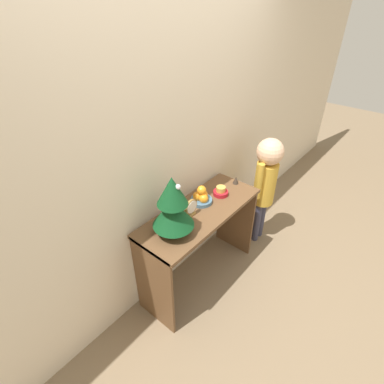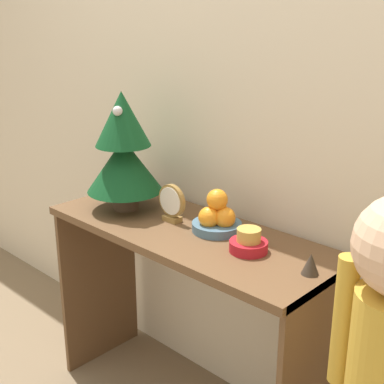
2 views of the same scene
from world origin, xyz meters
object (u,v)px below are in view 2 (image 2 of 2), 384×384
Objects in this scene: mini_tree at (124,150)px; singing_bowl at (249,243)px; figurine at (311,264)px; fruit_bowl at (217,217)px; desk_clock at (172,203)px.

mini_tree is 0.64m from singing_bowl.
fruit_bowl is at bearing 171.98° from figurine.
figurine is (0.84, 0.02, -0.21)m from mini_tree.
fruit_bowl is 0.43m from figurine.
desk_clock reaches higher than singing_bowl.
desk_clock is (-0.18, -0.05, 0.02)m from fruit_bowl.
figurine is (0.23, 0.00, 0.00)m from singing_bowl.
desk_clock is (0.23, 0.03, -0.17)m from mini_tree.
fruit_bowl is 2.63× the size of figurine.
fruit_bowl reaches higher than figurine.
fruit_bowl is 1.24× the size of desk_clock.
mini_tree is at bearing -178.71° from figurine.
singing_bowl is 1.87× the size of figurine.
singing_bowl is 0.23m from figurine.
singing_bowl is (0.61, 0.02, -0.21)m from mini_tree.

